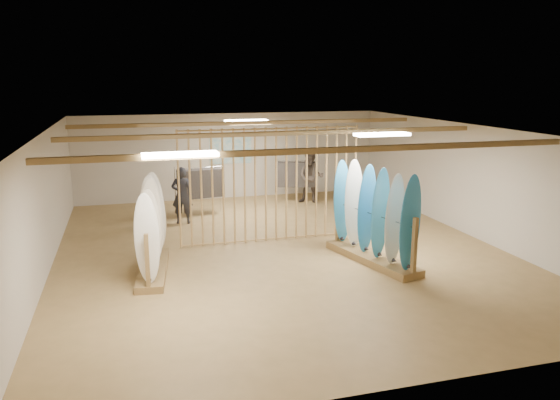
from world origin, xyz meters
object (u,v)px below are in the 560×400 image
object	(u,v)px
clothing_rack_b	(296,174)
shopper_b	(311,174)
rack_left	(152,242)
clothing_rack_a	(200,184)
shopper_a	(182,192)
rack_right	(373,230)

from	to	relation	value
clothing_rack_b	shopper_b	bearing A→B (deg)	-18.51
rack_left	clothing_rack_b	bearing A→B (deg)	55.75
rack_left	clothing_rack_a	distance (m)	4.82
rack_left	shopper_b	size ratio (longest dim) A/B	1.28
shopper_a	shopper_b	size ratio (longest dim) A/B	0.94
rack_right	shopper_a	world-z (taller)	rack_right
clothing_rack_a	shopper_b	world-z (taller)	shopper_b
clothing_rack_a	shopper_a	bearing A→B (deg)	-137.81
clothing_rack_b	shopper_a	bearing A→B (deg)	-139.48
clothing_rack_a	shopper_a	size ratio (longest dim) A/B	0.81
shopper_a	clothing_rack_a	bearing A→B (deg)	-113.81
shopper_b	rack_left	bearing A→B (deg)	-105.64
rack_right	clothing_rack_a	world-z (taller)	rack_right
rack_left	shopper_a	distance (m)	3.92
clothing_rack_b	shopper_b	size ratio (longest dim) A/B	0.73
rack_left	shopper_b	world-z (taller)	rack_left
rack_left	shopper_b	distance (m)	7.35
rack_right	shopper_a	size ratio (longest dim) A/B	1.51
clothing_rack_a	shopper_b	bearing A→B (deg)	0.13
clothing_rack_a	clothing_rack_b	world-z (taller)	clothing_rack_a
clothing_rack_a	shopper_a	distance (m)	0.96
clothing_rack_a	shopper_a	xyz separation A→B (m)	(-0.59, -0.76, -0.05)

